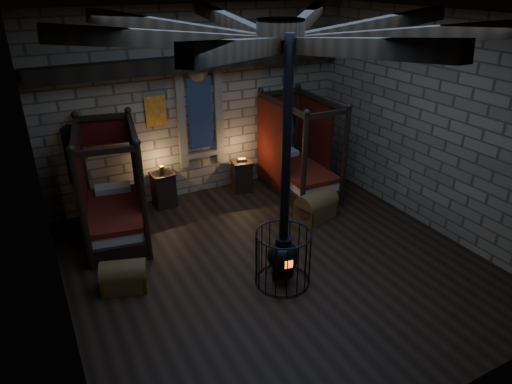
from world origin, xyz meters
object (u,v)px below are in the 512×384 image
trunk_left (124,276)px  trunk_right (316,206)px  bed_right (297,169)px  stove (283,252)px  bed_left (115,210)px

trunk_left → trunk_right: (4.20, 0.53, 0.04)m
bed_right → stove: 3.65m
bed_left → trunk_left: (-0.29, -1.82, -0.31)m
trunk_right → stove: (-1.79, -1.60, 0.32)m
trunk_left → stove: bearing=-6.2°
trunk_left → trunk_right: bearing=24.9°
bed_left → bed_right: 4.27m
bed_right → stove: size_ratio=0.55×
bed_right → trunk_right: 1.42m
bed_left → trunk_right: (3.91, -1.29, -0.27)m
trunk_left → stove: (2.41, -1.07, 0.36)m
bed_right → trunk_left: 4.94m
trunk_right → trunk_left: bearing=173.9°
bed_right → stove: (-2.15, -2.95, 0.04)m
trunk_left → trunk_right: trunk_right is taller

